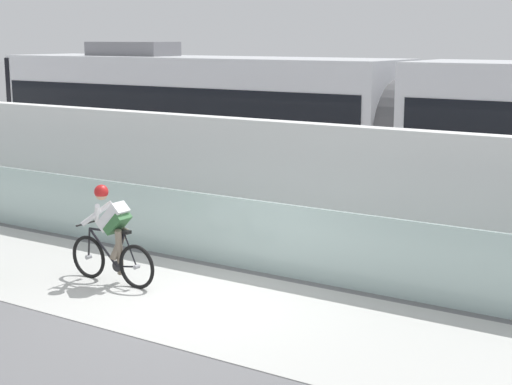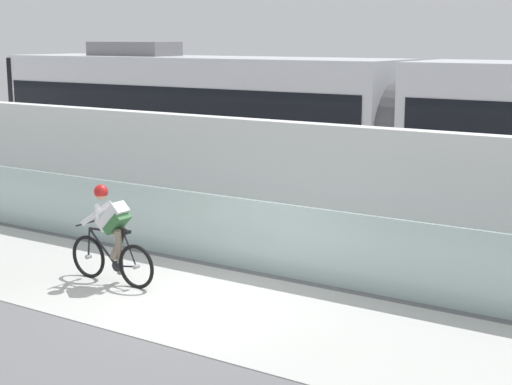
# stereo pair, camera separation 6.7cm
# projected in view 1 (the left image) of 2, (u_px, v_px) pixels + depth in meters

# --- Properties ---
(ground_plane) EXTENTS (200.00, 200.00, 0.00)m
(ground_plane) POSITION_uv_depth(u_px,v_px,m) (193.00, 301.00, 11.98)
(ground_plane) COLOR slate
(bike_path_deck) EXTENTS (32.00, 3.20, 0.01)m
(bike_path_deck) POSITION_uv_depth(u_px,v_px,m) (193.00, 301.00, 11.97)
(bike_path_deck) COLOR beige
(bike_path_deck) RESTS_ON ground
(glass_parapet) EXTENTS (32.00, 0.05, 1.23)m
(glass_parapet) POSITION_uv_depth(u_px,v_px,m) (260.00, 236.00, 13.38)
(glass_parapet) COLOR #ADC6C1
(glass_parapet) RESTS_ON ground
(concrete_barrier_wall) EXTENTS (32.00, 0.36, 2.38)m
(concrete_barrier_wall) POSITION_uv_depth(u_px,v_px,m) (312.00, 187.00, 14.74)
(concrete_barrier_wall) COLOR white
(concrete_barrier_wall) RESTS_ON ground
(tram_rail_near) EXTENTS (32.00, 0.08, 0.01)m
(tram_rail_near) POSITION_uv_depth(u_px,v_px,m) (368.00, 223.00, 17.01)
(tram_rail_near) COLOR #595654
(tram_rail_near) RESTS_ON ground
(tram_rail_far) EXTENTS (32.00, 0.08, 0.01)m
(tram_rail_far) POSITION_uv_depth(u_px,v_px,m) (395.00, 211.00, 18.19)
(tram_rail_far) COLOR #595654
(tram_rail_far) RESTS_ON ground
(tram) EXTENTS (22.56, 2.54, 3.81)m
(tram) POSITION_uv_depth(u_px,v_px,m) (405.00, 134.00, 16.98)
(tram) COLOR silver
(tram) RESTS_ON ground
(cyclist_on_bike) EXTENTS (1.77, 0.58, 1.61)m
(cyclist_on_bike) POSITION_uv_depth(u_px,v_px,m) (111.00, 236.00, 12.71)
(cyclist_on_bike) COLOR black
(cyclist_on_bike) RESTS_ON ground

